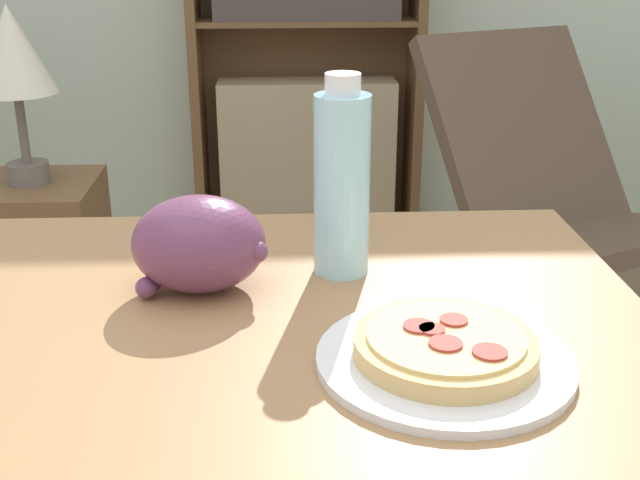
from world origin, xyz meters
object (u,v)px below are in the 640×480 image
Objects in this scene: side_table at (43,273)px; pizza_on_plate at (445,352)px; lounge_chair_far at (549,249)px; bookshelf at (306,42)px; salt_shaker at (339,203)px; drink_bottle at (342,182)px; table_lamp at (13,58)px; grape_bunch at (199,244)px.

pizza_on_plate is at bearing -59.21° from side_table.
side_table is (-1.46, -0.06, -0.02)m from lounge_chair_far.
bookshelf is 1.37m from side_table.
salt_shaker is at bearing -90.65° from bookshelf.
bookshelf is at bearing 91.28° from pizza_on_plate.
salt_shaker is at bearing 86.80° from drink_bottle.
salt_shaker is at bearing -147.12° from lounge_chair_far.
lounge_chair_far is 1.46m from side_table.
table_lamp reaches higher than pizza_on_plate.
table_lamp is (-0.75, 1.16, -0.02)m from drink_bottle.
table_lamp reaches higher than lounge_chair_far.
salt_shaker is (0.01, 0.16, -0.08)m from drink_bottle.
salt_shaker is 1.25m from table_lamp.
salt_shaker is at bearing -52.78° from side_table.
drink_bottle is (-0.09, 0.24, 0.10)m from pizza_on_plate.
drink_bottle reaches higher than grape_bunch.
drink_bottle is at bearing -90.84° from bookshelf.
bookshelf reaches higher than salt_shaker.
pizza_on_plate is at bearing -36.85° from grape_bunch.
grape_bunch is 0.18× the size of lounge_chair_far.
grape_bunch is 0.30× the size of side_table.
side_table is at bearing 158.84° from lounge_chair_far.
lounge_chair_far is at bearing -54.66° from bookshelf.
table_lamp is (-1.46, -0.06, 0.57)m from lounge_chair_far.
drink_bottle is 0.18m from salt_shaker.
drink_bottle is at bearing 14.66° from grape_bunch.
grape_bunch is at bearing 143.15° from pizza_on_plate.
lounge_chair_far is at bearing 2.34° from side_table.
table_lamp is at bearing 115.50° from grape_bunch.
bookshelf is 3.62× the size of table_lamp.
side_table is (-0.57, 1.20, -0.56)m from grape_bunch.
pizza_on_plate is 0.56× the size of table_lamp.
bookshelf is at bearing 84.73° from grape_bunch.
pizza_on_plate is at bearing -136.72° from lounge_chair_far.
pizza_on_plate is 0.33m from grape_bunch.
pizza_on_plate is 1.03× the size of drink_bottle.
bookshelf reaches higher than pizza_on_plate.
bookshelf is at bearing 101.84° from lounge_chair_far.
grape_bunch is at bearing -131.22° from salt_shaker.
table_lamp reaches higher than salt_shaker.
drink_bottle is 0.27× the size of lounge_chair_far.
drink_bottle is 3.50× the size of salt_shaker.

